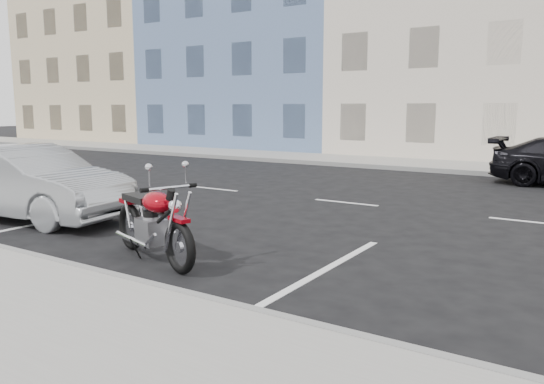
% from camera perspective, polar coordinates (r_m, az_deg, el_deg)
% --- Properties ---
extents(ground, '(120.00, 120.00, 0.00)m').
position_cam_1_polar(ground, '(11.96, 16.67, -2.02)').
color(ground, black).
rests_on(ground, ground).
extents(sidewalk_far, '(80.00, 3.40, 0.15)m').
position_cam_1_polar(sidewalk_far, '(21.73, 10.47, 3.24)').
color(sidewalk_far, gray).
rests_on(sidewalk_far, ground).
extents(curb_far, '(80.00, 0.12, 0.16)m').
position_cam_1_polar(curb_far, '(20.18, 8.62, 2.86)').
color(curb_far, gray).
rests_on(curb_far, ground).
extents(bldg_far_west, '(12.00, 12.00, 12.00)m').
position_cam_1_polar(bldg_far_west, '(40.37, -14.18, 14.15)').
color(bldg_far_west, '#CCB790').
rests_on(bldg_far_west, ground).
extents(bldg_blue, '(12.00, 12.00, 13.00)m').
position_cam_1_polar(bldg_blue, '(32.81, 0.90, 16.54)').
color(bldg_blue, slate).
rests_on(bldg_blue, ground).
extents(bldg_cream, '(12.00, 12.00, 11.50)m').
position_cam_1_polar(bldg_cream, '(28.32, 22.82, 15.53)').
color(bldg_cream, beige).
rests_on(bldg_cream, ground).
extents(motorcycle, '(2.24, 1.03, 1.17)m').
position_cam_1_polar(motorcycle, '(7.18, -9.81, -4.66)').
color(motorcycle, black).
rests_on(motorcycle, ground).
extents(sedan_silver, '(4.65, 2.07, 1.48)m').
position_cam_1_polar(sedan_silver, '(11.64, -24.76, 0.93)').
color(sedan_silver, '#9A9EA2').
rests_on(sedan_silver, ground).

